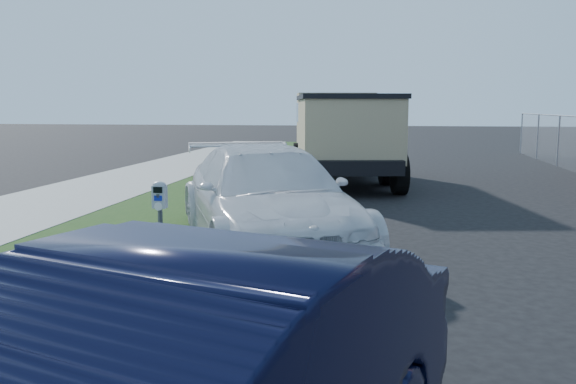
# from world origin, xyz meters

# --- Properties ---
(ground) EXTENTS (120.00, 120.00, 0.00)m
(ground) POSITION_xyz_m (0.00, 0.00, 0.00)
(ground) COLOR black
(ground) RESTS_ON ground
(streetside) EXTENTS (6.12, 50.00, 0.15)m
(streetside) POSITION_xyz_m (-5.57, 2.00, 0.07)
(streetside) COLOR gray
(streetside) RESTS_ON ground
(parking_meter) EXTENTS (0.16, 0.11, 1.18)m
(parking_meter) POSITION_xyz_m (-2.65, -0.42, 0.97)
(parking_meter) COLOR #3F4247
(parking_meter) RESTS_ON ground
(white_wagon) EXTENTS (4.08, 5.68, 1.53)m
(white_wagon) POSITION_xyz_m (-1.88, 1.97, 0.76)
(white_wagon) COLOR silver
(white_wagon) RESTS_ON ground
(dump_truck) EXTENTS (3.52, 6.78, 2.53)m
(dump_truck) POSITION_xyz_m (-1.34, 10.36, 1.42)
(dump_truck) COLOR black
(dump_truck) RESTS_ON ground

